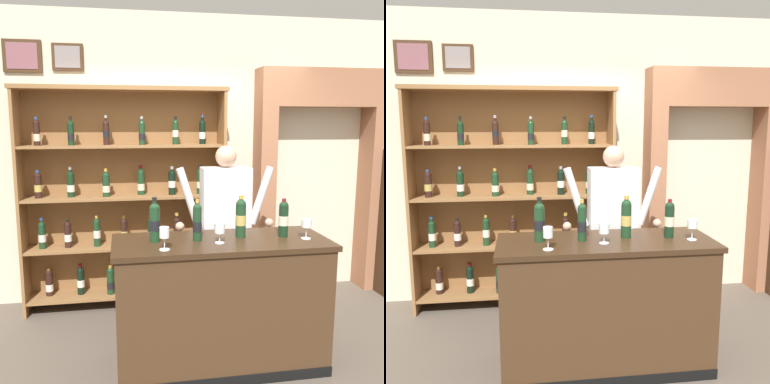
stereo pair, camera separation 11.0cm
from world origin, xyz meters
The scene contains 13 objects.
ground_plane centered at (0.00, 0.00, -0.01)m, with size 14.00×14.00×0.02m, color brown.
back_wall centered at (0.00, 1.55, 1.51)m, with size 12.00×0.19×3.02m.
wine_shelf centered at (-0.60, 1.27, 1.17)m, with size 2.07×0.36×2.25m.
archway_doorway centered at (1.53, 1.42, 1.43)m, with size 1.45×0.45×2.47m.
tasting_counter centered at (0.11, 0.00, 0.51)m, with size 1.64×0.64×1.02m.
shopkeeper centered at (0.30, 0.65, 1.05)m, with size 0.92×0.22×1.70m.
tasting_bottle_riserva centered at (-0.39, 0.04, 1.18)m, with size 0.08×0.08×0.34m.
tasting_bottle_prosecco centered at (-0.08, 0.01, 1.17)m, with size 0.07×0.07×0.32m.
tasting_bottle_rosso centered at (0.27, 0.06, 1.18)m, with size 0.08×0.08×0.33m.
tasting_bottle_bianco centered at (0.61, 0.02, 1.17)m, with size 0.08×0.08×0.30m.
wine_glass_right centered at (0.07, -0.08, 1.13)m, with size 0.08×0.08×0.15m.
wine_glass_center centered at (-0.34, -0.19, 1.14)m, with size 0.08×0.08×0.16m.
wine_glass_spare centered at (0.75, -0.08, 1.13)m, with size 0.07×0.07×0.16m.
Camera 2 is at (-0.51, -3.02, 1.90)m, focal length 39.30 mm.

